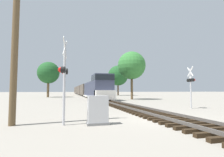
# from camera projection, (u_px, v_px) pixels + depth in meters

# --- Properties ---
(ground_plane) EXTENTS (400.00, 400.00, 0.00)m
(ground_plane) POSITION_uv_depth(u_px,v_px,m) (166.00, 119.00, 10.14)
(ground_plane) COLOR gray
(rail_track_bed) EXTENTS (2.60, 160.00, 0.31)m
(rail_track_bed) POSITION_uv_depth(u_px,v_px,m) (166.00, 116.00, 10.15)
(rail_track_bed) COLOR black
(rail_track_bed) RESTS_ON ground
(freight_train) EXTENTS (3.08, 78.54, 4.26)m
(freight_train) POSITION_uv_depth(u_px,v_px,m) (83.00, 90.00, 62.25)
(freight_train) COLOR #33384C
(freight_train) RESTS_ON ground
(crossing_signal_near) EXTENTS (0.46, 1.02, 4.18)m
(crossing_signal_near) POSITION_uv_depth(u_px,v_px,m) (64.00, 74.00, 8.42)
(crossing_signal_near) COLOR #B7B7BC
(crossing_signal_near) RESTS_ON ground
(crossing_signal_far) EXTENTS (0.42, 1.01, 3.85)m
(crossing_signal_far) POSITION_uv_depth(u_px,v_px,m) (191.00, 82.00, 16.08)
(crossing_signal_far) COLOR #B7B7BC
(crossing_signal_far) RESTS_ON ground
(relay_cabinet) EXTENTS (1.06, 0.58, 1.39)m
(relay_cabinet) POSITION_uv_depth(u_px,v_px,m) (98.00, 110.00, 8.44)
(relay_cabinet) COLOR slate
(relay_cabinet) RESTS_ON ground
(utility_pole) EXTENTS (1.80, 0.31, 9.91)m
(utility_pole) POSITION_uv_depth(u_px,v_px,m) (16.00, 20.00, 8.49)
(utility_pole) COLOR brown
(utility_pole) RESTS_ON ground
(tree_far_right) EXTENTS (5.19, 5.19, 8.93)m
(tree_far_right) POSITION_uv_depth(u_px,v_px,m) (132.00, 66.00, 32.65)
(tree_far_right) COLOR brown
(tree_far_right) RESTS_ON ground
(tree_mid_background) EXTENTS (5.36, 5.36, 8.75)m
(tree_mid_background) POSITION_uv_depth(u_px,v_px,m) (48.00, 73.00, 43.19)
(tree_mid_background) COLOR brown
(tree_mid_background) RESTS_ON ground
(tree_deep_background) EXTENTS (6.80, 6.80, 10.11)m
(tree_deep_background) POSITION_uv_depth(u_px,v_px,m) (118.00, 76.00, 59.12)
(tree_deep_background) COLOR brown
(tree_deep_background) RESTS_ON ground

